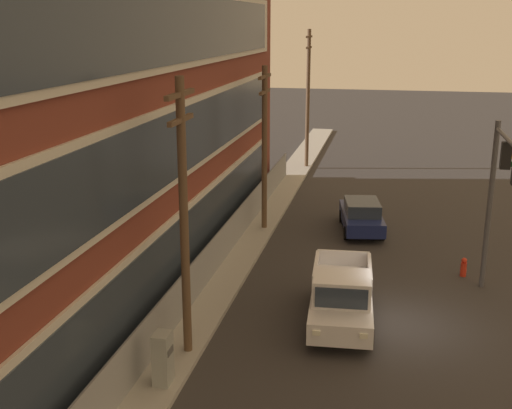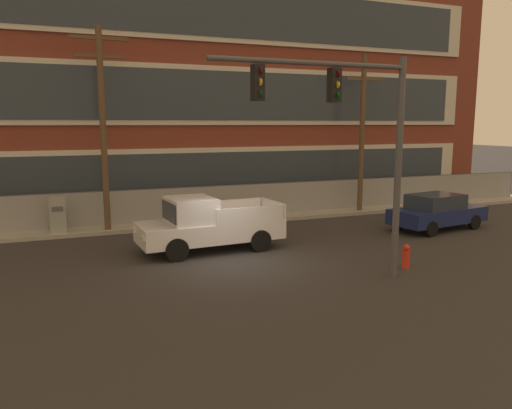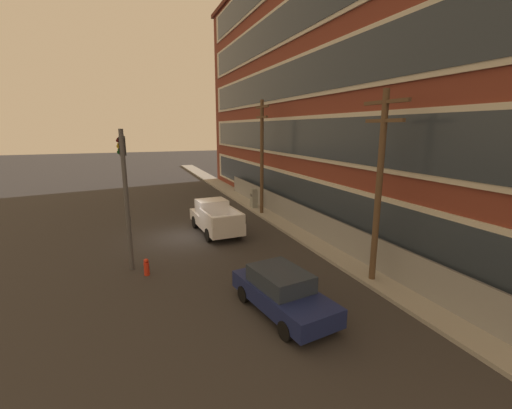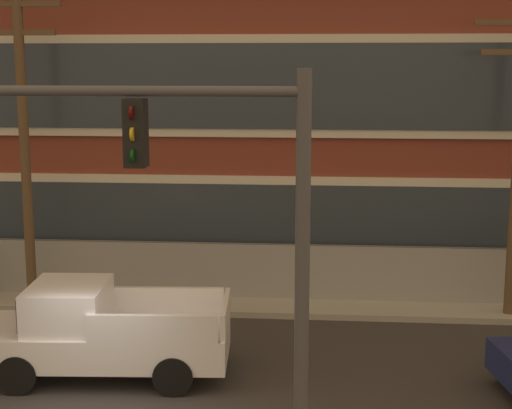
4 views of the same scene
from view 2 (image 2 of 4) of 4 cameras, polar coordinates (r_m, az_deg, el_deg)
ground_plane at (r=16.52m, az=-2.39°, el=-6.83°), size 160.00×160.00×0.00m
sidewalk_building_side at (r=23.04m, az=-8.17°, el=-2.10°), size 80.00×1.89×0.16m
brick_mill_building at (r=29.01m, az=-16.43°, el=19.00°), size 40.64×11.54×19.31m
chain_link_fence at (r=24.32m, az=-0.06°, el=0.46°), size 33.60×0.06×1.69m
traffic_signal_mast at (r=14.17m, az=10.84°, el=9.08°), size 5.86×0.43×6.44m
pickup_truck_white at (r=18.11m, az=-5.57°, el=-2.37°), size 5.33×2.34×1.98m
sedan_navy at (r=23.03m, az=19.98°, el=-0.75°), size 4.70×2.48×1.56m
utility_pole_near_corner at (r=21.53m, az=-17.11°, el=9.03°), size 2.25×0.26×8.43m
utility_pole_midblock at (r=25.88m, az=12.04°, el=8.69°), size 2.42×0.26×7.94m
electrical_cabinet at (r=21.87m, az=-21.70°, el=-1.25°), size 0.62×0.47×1.67m
fire_hydrant at (r=16.70m, az=16.76°, el=-5.70°), size 0.24×0.24×0.78m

